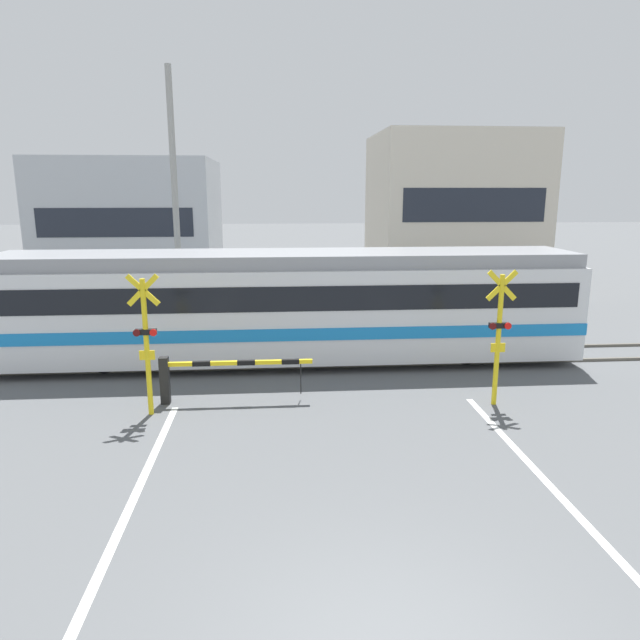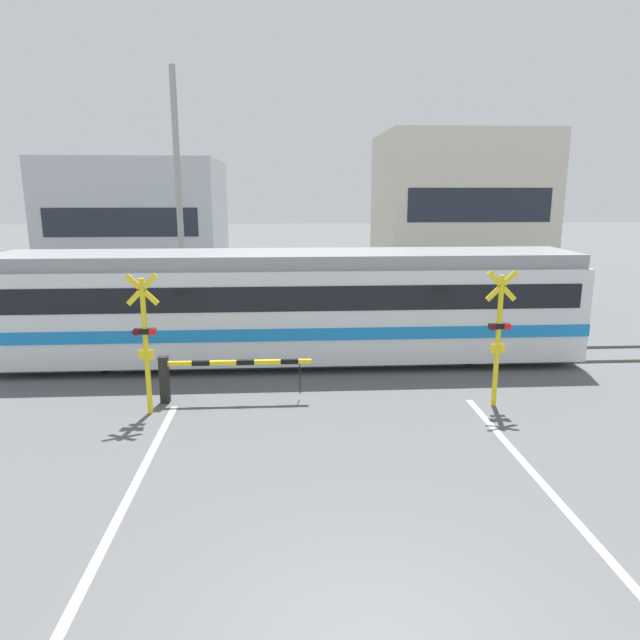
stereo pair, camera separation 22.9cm
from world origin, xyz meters
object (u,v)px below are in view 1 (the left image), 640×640
at_px(commuter_train, 288,304).
at_px(pedestrian, 269,289).
at_px(crossing_barrier_far, 392,313).
at_px(crossing_barrier_near, 202,372).
at_px(crossing_signal_right, 499,332).
at_px(crossing_signal_left, 146,339).

height_order(commuter_train, pedestrian, commuter_train).
xyz_separation_m(commuter_train, pedestrian, (-0.61, 6.57, -0.68)).
bearing_deg(crossing_barrier_far, commuter_train, -141.71).
bearing_deg(commuter_train, crossing_barrier_far, 38.29).
bearing_deg(crossing_barrier_near, crossing_signal_right, -5.49).
bearing_deg(crossing_signal_left, commuter_train, 50.66).
xyz_separation_m(crossing_signal_left, pedestrian, (2.44, 10.30, -0.71)).
distance_m(crossing_signal_left, crossing_signal_right, 7.57).
relative_size(crossing_barrier_far, crossing_signal_right, 1.12).
height_order(crossing_signal_right, pedestrian, crossing_signal_right).
relative_size(crossing_barrier_near, crossing_barrier_far, 1.00).
distance_m(commuter_train, crossing_signal_left, 4.82).
relative_size(crossing_barrier_far, crossing_signal_left, 1.12).
bearing_deg(crossing_signal_right, crossing_barrier_far, 99.03).
bearing_deg(crossing_signal_left, crossing_signal_right, 0.00).
relative_size(crossing_barrier_near, pedestrian, 2.04).
bearing_deg(crossing_signal_right, commuter_train, 140.39).
height_order(crossing_signal_left, crossing_signal_right, same).
bearing_deg(crossing_barrier_far, crossing_signal_left, -135.26).
distance_m(crossing_barrier_near, crossing_barrier_far, 8.04).
xyz_separation_m(commuter_train, crossing_barrier_near, (-2.03, -3.10, -0.93)).
bearing_deg(pedestrian, crossing_barrier_near, -98.32).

